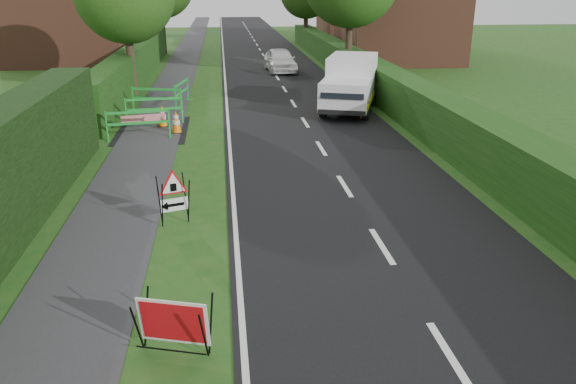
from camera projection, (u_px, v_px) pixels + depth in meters
ground at (259, 279)px, 9.88m from camera, size 120.00×120.00×0.00m
road_surface at (261, 51)px, 42.71m from camera, size 6.00×90.00×0.02m
footpath at (188, 52)px, 42.11m from camera, size 2.00×90.00×0.02m
hedge_west_far at (137, 81)px, 29.80m from camera, size 1.00×24.00×1.80m
hedge_east at (378, 97)px, 25.47m from camera, size 1.20×50.00×1.50m
house_west at (70, 16)px, 35.69m from camera, size 7.50×7.40×7.88m
house_east_a at (399, 16)px, 36.11m from camera, size 7.50×7.40×7.88m
house_east_b at (362, 7)px, 49.24m from camera, size 7.50×7.40×7.88m
red_rect_sign at (173, 323)px, 7.74m from camera, size 1.12×0.87×0.85m
triangle_sign at (172, 193)px, 11.81m from camera, size 0.91×0.91×1.05m
works_van at (350, 83)px, 22.55m from camera, size 3.22×4.96×2.12m
traffic_cone_0 at (364, 109)px, 21.33m from camera, size 0.38×0.38×0.79m
traffic_cone_1 at (361, 101)px, 22.65m from camera, size 0.38×0.38×0.79m
traffic_cone_2 at (348, 90)px, 25.01m from camera, size 0.38×0.38×0.79m
traffic_cone_3 at (176, 122)px, 19.33m from camera, size 0.38×0.38×0.79m
traffic_cone_4 at (162, 116)px, 20.18m from camera, size 0.38×0.38×0.79m
ped_barrier_0 at (138, 121)px, 18.46m from camera, size 2.09×0.63×1.00m
ped_barrier_1 at (154, 107)px, 20.51m from camera, size 2.09×0.62×1.00m
ped_barrier_2 at (156, 97)px, 22.37m from camera, size 2.08×0.85×1.00m
ped_barrier_3 at (182, 90)px, 23.73m from camera, size 0.75×2.09×1.00m
redwhite_plank at (144, 131)px, 19.74m from camera, size 1.48×0.35×0.25m
hatchback_car at (280, 60)px, 32.62m from camera, size 1.77×4.00×1.34m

